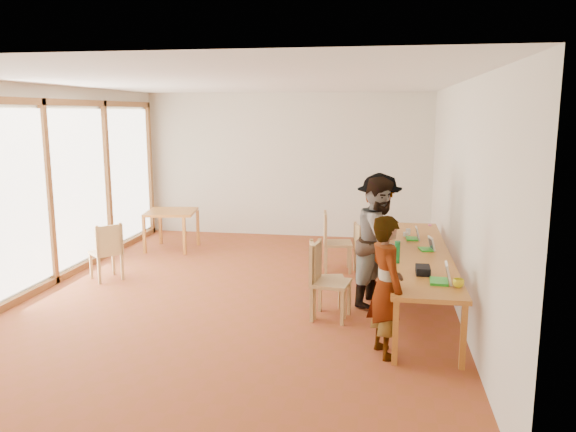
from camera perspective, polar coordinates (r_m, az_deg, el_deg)
name	(u,v)px	position (r m, az deg, el deg)	size (l,w,h in m)	color
ground	(241,293)	(8.28, -4.80, -7.82)	(8.00, 8.00, 0.00)	#974424
wall_back	(287,165)	(11.83, -0.14, 5.18)	(6.00, 0.10, 3.00)	beige
wall_front	(101,268)	(4.26, -18.46, -5.03)	(6.00, 0.10, 3.00)	beige
wall_right	(460,197)	(7.76, 17.04, 1.90)	(0.10, 8.00, 3.00)	beige
window_wall	(47,187)	(9.13, -23.28, 2.74)	(0.10, 8.00, 3.00)	white
ceiling	(238,81)	(7.87, -5.14, 13.53)	(6.00, 8.00, 0.04)	white
communal_table	(419,255)	(7.79, 13.14, -3.86)	(0.80, 4.00, 0.75)	#B77428
side_table	(171,215)	(10.92, -11.78, 0.11)	(0.90, 0.90, 0.75)	#B77428
chair_near	(323,272)	(7.16, 3.58, -5.73)	(0.52, 0.52, 0.52)	tan
chair_mid	(320,271)	(7.28, 3.28, -5.59)	(0.53, 0.53, 0.51)	tan
chair_far	(331,235)	(9.26, 4.43, -1.98)	(0.51, 0.51, 0.52)	tan
chair_empty	(362,243)	(9.20, 7.58, -2.75)	(0.48, 0.48, 0.44)	tan
chair_spare	(108,246)	(9.14, -17.86, -2.92)	(0.60, 0.60, 0.48)	tan
person_near	(386,286)	(6.12, 9.94, -7.05)	(0.56, 0.37, 1.54)	gray
person_mid	(380,241)	(7.71, 9.33, -2.55)	(0.85, 0.66, 1.76)	gray
person_far	(378,232)	(8.36, 9.18, -1.60)	(1.12, 0.64, 1.73)	gray
laptop_near	(444,277)	(6.43, 15.52, -6.04)	(0.25, 0.28, 0.23)	green
laptop_mid	(429,246)	(7.87, 14.09, -3.02)	(0.23, 0.25, 0.19)	green
laptop_far	(415,236)	(8.47, 12.74, -2.00)	(0.20, 0.24, 0.19)	green
yellow_mug	(458,283)	(6.32, 16.92, -6.54)	(0.12, 0.12, 0.09)	yellow
green_bottle	(397,252)	(7.11, 11.04, -3.61)	(0.07, 0.07, 0.28)	#116A2D
clear_glass	(408,232)	(8.79, 12.11, -1.57)	(0.07, 0.07, 0.09)	silver
condiment_cup	(406,234)	(8.68, 11.87, -1.82)	(0.08, 0.08, 0.06)	white
pink_phone	(430,225)	(9.58, 14.21, -0.90)	(0.05, 0.10, 0.01)	#D64982
black_pouch	(423,270)	(6.72, 13.54, -5.36)	(0.16, 0.26, 0.09)	black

